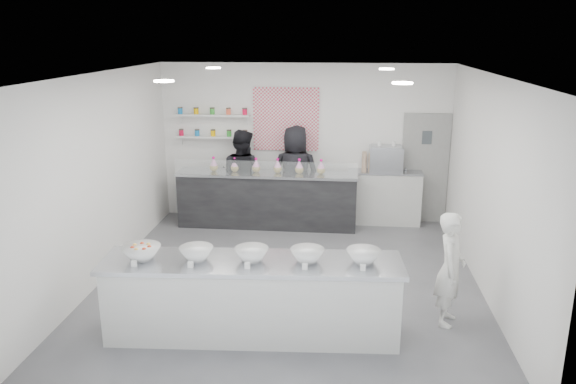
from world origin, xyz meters
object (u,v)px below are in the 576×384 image
object	(u,v)px
prep_counter	(252,298)
staff_right	(295,175)
woman_prep	(450,269)
back_bar	(267,200)
staff_left	(242,176)
espresso_ledge	(384,197)
espresso_machine	(386,159)

from	to	relation	value
prep_counter	staff_right	distance (m)	4.24
woman_prep	back_bar	bearing A→B (deg)	54.19
staff_left	woman_prep	bearing A→B (deg)	153.02
back_bar	staff_left	xyz separation A→B (m)	(-0.52, 0.25, 0.38)
prep_counter	staff_left	distance (m)	4.33
prep_counter	staff_left	xyz separation A→B (m)	(-0.88, 4.22, 0.42)
espresso_ledge	woman_prep	size ratio (longest dim) A/B	0.95
back_bar	prep_counter	bearing A→B (deg)	-84.32
prep_counter	espresso_ledge	size ratio (longest dim) A/B	2.56
espresso_machine	staff_left	size ratio (longest dim) A/B	0.34
prep_counter	espresso_machine	xyz separation A→B (m)	(1.83, 4.36, 0.78)
woman_prep	staff_right	world-z (taller)	staff_right
espresso_ledge	staff_right	size ratio (longest dim) A/B	0.73
espresso_machine	staff_right	bearing A→B (deg)	-175.13
prep_counter	staff_right	xyz separation A→B (m)	(0.15, 4.22, 0.46)
staff_left	staff_right	world-z (taller)	staff_right
espresso_machine	woman_prep	xyz separation A→B (m)	(0.56, -3.81, -0.53)
woman_prep	staff_right	bearing A→B (deg)	46.81
woman_prep	staff_left	xyz separation A→B (m)	(-3.27, 3.67, 0.17)
woman_prep	staff_left	distance (m)	4.92
back_bar	espresso_machine	world-z (taller)	espresso_machine
woman_prep	staff_left	world-z (taller)	staff_left
back_bar	staff_right	world-z (taller)	staff_right
espresso_ledge	staff_left	distance (m)	2.74
back_bar	woman_prep	bearing A→B (deg)	-50.72
espresso_machine	staff_right	size ratio (longest dim) A/B	0.32
staff_left	staff_right	size ratio (longest dim) A/B	0.95
espresso_machine	woman_prep	bearing A→B (deg)	-81.70
back_bar	espresso_machine	size ratio (longest dim) A/B	5.49
back_bar	espresso_ledge	xyz separation A→B (m)	(2.19, 0.39, -0.01)
staff_right	back_bar	bearing A→B (deg)	27.82
espresso_ledge	staff_right	bearing A→B (deg)	-175.13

